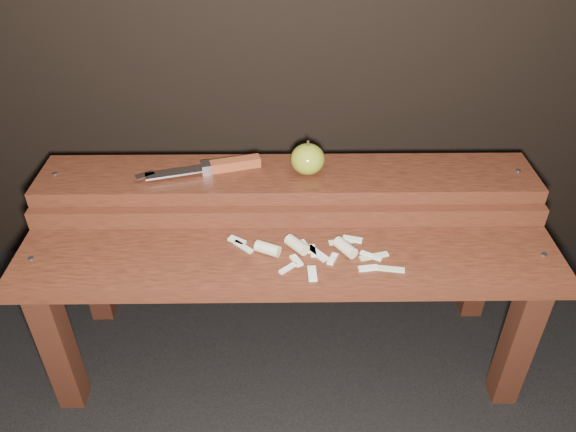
{
  "coord_description": "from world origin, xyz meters",
  "views": [
    {
      "loc": [
        -0.01,
        -0.99,
        1.21
      ],
      "look_at": [
        0.0,
        0.06,
        0.45
      ],
      "focal_mm": 35.0,
      "sensor_mm": 36.0,
      "label": 1
    }
  ],
  "objects_px": {
    "bench_front_tier": "(289,283)",
    "bench_rear_tier": "(288,203)",
    "apple": "(308,159)",
    "knife": "(220,166)"
  },
  "relations": [
    {
      "from": "bench_front_tier",
      "to": "apple",
      "type": "bearing_deg",
      "value": 78.24
    },
    {
      "from": "bench_front_tier",
      "to": "bench_rear_tier",
      "type": "height_order",
      "value": "bench_rear_tier"
    },
    {
      "from": "knife",
      "to": "bench_front_tier",
      "type": "bearing_deg",
      "value": -56.06
    },
    {
      "from": "apple",
      "to": "knife",
      "type": "relative_size",
      "value": 0.29
    },
    {
      "from": "bench_rear_tier",
      "to": "bench_front_tier",
      "type": "bearing_deg",
      "value": -90.0
    },
    {
      "from": "bench_front_tier",
      "to": "knife",
      "type": "bearing_deg",
      "value": 123.94
    },
    {
      "from": "apple",
      "to": "knife",
      "type": "xyz_separation_m",
      "value": [
        -0.21,
        0.01,
        -0.02
      ]
    },
    {
      "from": "bench_rear_tier",
      "to": "apple",
      "type": "bearing_deg",
      "value": 5.13
    },
    {
      "from": "bench_front_tier",
      "to": "knife",
      "type": "height_order",
      "value": "knife"
    },
    {
      "from": "knife",
      "to": "bench_rear_tier",
      "type": "bearing_deg",
      "value": -5.73
    }
  ]
}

